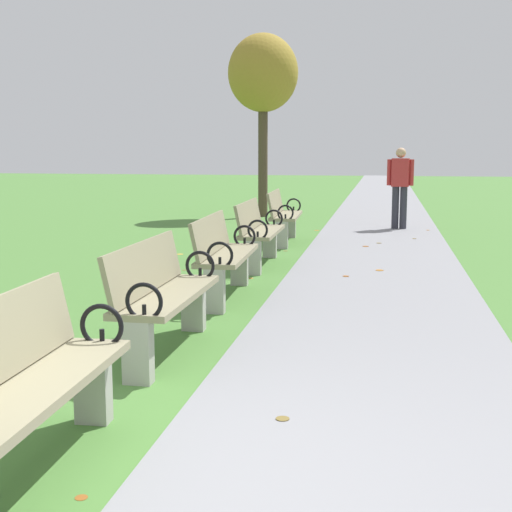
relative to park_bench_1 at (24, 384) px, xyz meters
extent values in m
plane|color=#4C7F38|center=(0.50, -0.04, -0.49)|extent=(80.00, 80.00, 0.00)
cube|color=gray|center=(1.65, 17.96, -0.48)|extent=(2.29, 44.00, 0.02)
cube|color=gray|center=(0.05, 0.00, -0.01)|extent=(0.48, 1.61, 0.05)
cube|color=#A8A59E|center=(0.03, 0.74, -0.26)|extent=(0.20, 0.13, 0.45)
torus|color=black|center=(0.09, 0.76, 0.10)|extent=(0.27, 0.04, 0.27)
cylinder|color=black|center=(0.09, 0.76, 0.02)|extent=(0.03, 0.03, 0.12)
cube|color=gray|center=(0.05, 2.20, -0.01)|extent=(0.45, 1.60, 0.05)
cube|color=gray|center=(-0.14, 2.20, 0.21)|extent=(0.13, 1.60, 0.40)
cube|color=#A8A59E|center=(0.06, 1.46, -0.26)|extent=(0.20, 0.12, 0.45)
cube|color=#A8A59E|center=(0.05, 2.94, -0.26)|extent=(0.20, 0.12, 0.45)
torus|color=black|center=(0.12, 1.44, 0.10)|extent=(0.27, 0.03, 0.27)
cylinder|color=black|center=(0.12, 1.44, 0.02)|extent=(0.03, 0.03, 0.12)
torus|color=black|center=(0.11, 2.96, 0.10)|extent=(0.27, 0.03, 0.27)
cylinder|color=black|center=(0.11, 2.96, 0.02)|extent=(0.03, 0.03, 0.12)
cube|color=gray|center=(0.05, 4.37, -0.01)|extent=(0.50, 1.61, 0.05)
cube|color=gray|center=(-0.14, 4.36, 0.21)|extent=(0.18, 1.60, 0.40)
cube|color=#A8A59E|center=(0.08, 3.63, -0.26)|extent=(0.20, 0.13, 0.45)
cube|color=#A8A59E|center=(0.03, 5.11, -0.26)|extent=(0.20, 0.13, 0.45)
torus|color=black|center=(0.14, 3.61, 0.10)|extent=(0.27, 0.04, 0.27)
cylinder|color=black|center=(0.14, 3.61, 0.02)|extent=(0.03, 0.03, 0.12)
torus|color=black|center=(0.09, 5.13, 0.10)|extent=(0.27, 0.04, 0.27)
cylinder|color=black|center=(0.09, 5.13, 0.02)|extent=(0.03, 0.03, 0.12)
cube|color=gray|center=(0.05, 6.55, -0.01)|extent=(0.47, 1.61, 0.05)
cube|color=gray|center=(-0.14, 6.55, 0.21)|extent=(0.15, 1.60, 0.40)
cube|color=#A8A59E|center=(0.06, 5.81, -0.26)|extent=(0.20, 0.12, 0.45)
cube|color=#A8A59E|center=(0.04, 7.29, -0.26)|extent=(0.20, 0.12, 0.45)
torus|color=black|center=(0.12, 5.79, 0.10)|extent=(0.27, 0.03, 0.27)
cylinder|color=black|center=(0.12, 5.79, 0.02)|extent=(0.03, 0.03, 0.12)
torus|color=black|center=(0.10, 7.31, 0.10)|extent=(0.27, 0.03, 0.27)
cylinder|color=black|center=(0.10, 7.31, 0.02)|extent=(0.03, 0.03, 0.12)
cube|color=gray|center=(0.05, 9.01, -0.01)|extent=(0.50, 1.62, 0.05)
cube|color=gray|center=(-0.14, 9.00, 0.21)|extent=(0.19, 1.60, 0.40)
cube|color=#A8A59E|center=(0.08, 8.27, -0.26)|extent=(0.20, 0.13, 0.45)
cube|color=#A8A59E|center=(0.02, 9.75, -0.26)|extent=(0.20, 0.13, 0.45)
torus|color=black|center=(0.14, 8.25, 0.10)|extent=(0.27, 0.04, 0.27)
cylinder|color=black|center=(0.14, 8.25, 0.02)|extent=(0.03, 0.03, 0.12)
torus|color=black|center=(0.08, 9.77, 0.10)|extent=(0.27, 0.04, 0.27)
cylinder|color=black|center=(0.08, 9.77, 0.02)|extent=(0.03, 0.03, 0.12)
cylinder|color=#4C3D2D|center=(-1.16, 13.65, 0.91)|extent=(0.23, 0.23, 2.80)
ellipsoid|color=olive|center=(-1.16, 13.65, 2.89)|extent=(1.65, 1.65, 1.81)
cylinder|color=#2D2D38|center=(2.10, 11.41, -0.04)|extent=(0.14, 0.14, 0.85)
cylinder|color=#2D2D38|center=(1.94, 11.42, -0.04)|extent=(0.14, 0.14, 0.85)
cube|color=#B22D2D|center=(2.02, 11.41, 0.66)|extent=(0.36, 0.25, 0.56)
sphere|color=tan|center=(2.02, 11.41, 1.05)|extent=(0.20, 0.20, 0.20)
cylinder|color=#B22D2D|center=(2.24, 11.39, 0.66)|extent=(0.09, 0.09, 0.52)
cylinder|color=#B22D2D|center=(1.80, 11.44, 0.66)|extent=(0.09, 0.09, 0.52)
cylinder|color=#AD6B23|center=(1.68, 6.33, -0.46)|extent=(0.13, 0.13, 0.00)
cylinder|color=brown|center=(2.27, 9.81, -0.46)|extent=(0.09, 0.09, 0.00)
cylinder|color=#93511E|center=(-0.72, 7.66, -0.48)|extent=(0.15, 0.15, 0.00)
cylinder|color=#93511E|center=(-0.67, 1.03, -0.48)|extent=(0.09, 0.09, 0.00)
cylinder|color=gold|center=(-0.29, 4.86, -0.48)|extent=(0.10, 0.10, 0.00)
cylinder|color=#93511E|center=(-0.66, 9.30, -0.48)|extent=(0.08, 0.08, 0.00)
cylinder|color=#AD6B23|center=(-0.26, 8.86, -0.48)|extent=(0.13, 0.13, 0.00)
cylinder|color=gold|center=(-1.51, 5.44, -0.48)|extent=(0.12, 0.12, 0.00)
cylinder|color=#AD6B23|center=(0.40, 10.98, -0.48)|extent=(0.14, 0.14, 0.00)
cylinder|color=brown|center=(-0.92, 5.99, -0.48)|extent=(0.09, 0.09, 0.00)
cylinder|color=#93511E|center=(1.26, 5.81, -0.46)|extent=(0.12, 0.12, 0.00)
cylinder|color=#93511E|center=(0.35, -0.15, -0.48)|extent=(0.07, 0.07, 0.00)
cylinder|color=#AD6B23|center=(0.08, 5.56, -0.48)|extent=(0.09, 0.09, 0.00)
cylinder|color=#93511E|center=(1.43, 8.64, -0.46)|extent=(0.14, 0.14, 0.00)
cylinder|color=gold|center=(-1.39, 7.38, -0.48)|extent=(0.11, 0.11, 0.00)
cylinder|color=brown|center=(1.65, 9.09, -0.46)|extent=(0.12, 0.12, 0.00)
cylinder|color=#AD6B23|center=(2.58, 11.22, -0.46)|extent=(0.09, 0.09, 0.00)
cylinder|color=brown|center=(-0.39, 10.09, -0.48)|extent=(0.09, 0.09, 0.00)
cylinder|color=brown|center=(1.15, 0.94, -0.46)|extent=(0.09, 0.09, 0.00)
cylinder|color=brown|center=(0.18, 8.02, -0.48)|extent=(0.11, 0.11, 0.00)
cylinder|color=#93511E|center=(-0.18, 11.53, -0.48)|extent=(0.08, 0.08, 0.00)
camera|label=1|loc=(1.71, -3.06, 1.14)|focal=49.50mm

